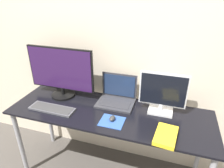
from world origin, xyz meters
TOP-DOWN VIEW (x-y plane):
  - wall_back at (0.00, 0.65)m, footprint 7.00×0.05m
  - desk at (0.00, 0.29)m, footprint 1.75×0.59m
  - monitor_left at (-0.52, 0.42)m, footprint 0.65×0.23m
  - monitor_right at (0.42, 0.42)m, footprint 0.39×0.14m
  - laptop at (0.02, 0.47)m, footprint 0.33×0.25m
  - keyboard at (-0.49, 0.17)m, footprint 0.41×0.14m
  - mousepad at (0.07, 0.16)m, footprint 0.19×0.17m
  - mouse at (0.07, 0.18)m, footprint 0.04×0.07m
  - book at (0.49, 0.10)m, footprint 0.17×0.25m

SIDE VIEW (x-z plane):
  - desk at x=0.00m, z-range 0.29..1.05m
  - mousepad at x=0.07m, z-range 0.76..0.77m
  - keyboard at x=-0.49m, z-range 0.76..0.78m
  - book at x=0.49m, z-range 0.76..0.79m
  - mouse at x=0.07m, z-range 0.77..0.80m
  - laptop at x=0.02m, z-range 0.70..0.95m
  - monitor_right at x=0.42m, z-range 0.76..1.13m
  - monitor_left at x=-0.52m, z-range 0.77..1.26m
  - wall_back at x=0.00m, z-range 0.00..2.50m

